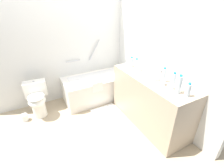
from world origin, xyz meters
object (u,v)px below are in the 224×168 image
(sink_basin, at_px, (151,76))
(bath_mat, at_px, (105,111))
(bathtub, at_px, (98,86))
(water_bottle_0, at_px, (132,62))
(toilet_paper_roll, at_px, (25,118))
(water_bottle_2, at_px, (136,64))
(water_bottle_5, at_px, (188,90))
(drinking_glass_3, at_px, (136,64))
(toilet, at_px, (37,99))
(water_bottle_1, at_px, (173,81))
(drinking_glass_1, at_px, (128,62))
(sink_faucet, at_px, (161,73))
(drinking_glass_0, at_px, (140,68))
(water_bottle_4, at_px, (164,75))
(drinking_glass_2, at_px, (163,82))
(water_bottle_3, at_px, (179,85))

(sink_basin, distance_m, bath_mat, 1.19)
(bathtub, height_order, water_bottle_0, bathtub)
(toilet_paper_roll, bearing_deg, water_bottle_2, -17.49)
(water_bottle_2, bearing_deg, water_bottle_5, -89.56)
(drinking_glass_3, bearing_deg, toilet_paper_roll, 164.95)
(toilet, distance_m, water_bottle_0, 1.86)
(water_bottle_1, bearing_deg, drinking_glass_3, 85.95)
(water_bottle_0, xyz_separation_m, water_bottle_2, (0.03, -0.11, -0.00))
(water_bottle_5, xyz_separation_m, drinking_glass_1, (-0.03, 1.29, -0.04))
(bathtub, xyz_separation_m, bath_mat, (-0.09, -0.57, -0.27))
(water_bottle_1, bearing_deg, bath_mat, 118.57)
(sink_faucet, bearing_deg, drinking_glass_0, 123.78)
(toilet, height_order, sink_faucet, sink_faucet)
(sink_basin, relative_size, drinking_glass_1, 3.45)
(sink_faucet, distance_m, toilet_paper_roll, 2.53)
(water_bottle_4, relative_size, drinking_glass_0, 2.68)
(sink_faucet, relative_size, bath_mat, 0.30)
(bath_mat, height_order, toilet_paper_roll, toilet_paper_roll)
(water_bottle_1, xyz_separation_m, drinking_glass_2, (-0.03, 0.15, -0.07))
(toilet, distance_m, water_bottle_1, 2.36)
(toilet, xyz_separation_m, water_bottle_5, (1.70, -1.76, 0.61))
(toilet, bearing_deg, water_bottle_2, 73.09)
(sink_basin, distance_m, water_bottle_2, 0.41)
(sink_faucet, bearing_deg, toilet_paper_roll, 154.58)
(sink_basin, height_order, toilet_paper_roll, sink_basin)
(bathtub, xyz_separation_m, water_bottle_3, (0.43, -1.68, 0.72))
(sink_basin, distance_m, drinking_glass_0, 0.30)
(water_bottle_2, bearing_deg, drinking_glass_3, 56.41)
(toilet, height_order, water_bottle_4, water_bottle_4)
(water_bottle_3, relative_size, bath_mat, 0.52)
(water_bottle_0, distance_m, drinking_glass_3, 0.10)
(toilet_paper_roll, bearing_deg, water_bottle_5, -40.61)
(bathtub, xyz_separation_m, drinking_glass_3, (0.52, -0.65, 0.63))
(water_bottle_1, bearing_deg, drinking_glass_2, 99.94)
(bathtub, bearing_deg, drinking_glass_0, -61.06)
(sink_faucet, height_order, drinking_glass_1, drinking_glass_1)
(sink_faucet, distance_m, drinking_glass_2, 0.38)
(toilet, height_order, drinking_glass_2, drinking_glass_2)
(drinking_glass_1, bearing_deg, water_bottle_1, -89.48)
(water_bottle_0, xyz_separation_m, water_bottle_1, (0.01, -0.96, 0.03))
(bathtub, relative_size, sink_basin, 4.11)
(drinking_glass_3, height_order, bath_mat, drinking_glass_3)
(water_bottle_3, height_order, drinking_glass_0, water_bottle_3)
(drinking_glass_0, bearing_deg, drinking_glass_1, 93.97)
(water_bottle_5, height_order, toilet_paper_roll, water_bottle_5)
(water_bottle_2, distance_m, drinking_glass_0, 0.12)
(water_bottle_0, bearing_deg, toilet, 160.75)
(sink_basin, xyz_separation_m, water_bottle_3, (-0.03, -0.55, 0.10))
(bathtub, relative_size, water_bottle_2, 7.72)
(bathtub, distance_m, water_bottle_2, 1.10)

